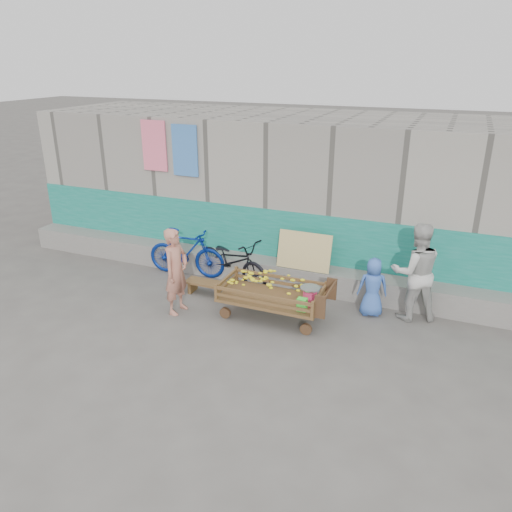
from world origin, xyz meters
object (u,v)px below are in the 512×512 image
at_px(child, 373,287).
at_px(bicycle_blue, 186,252).
at_px(bench, 211,286).
at_px(bicycle_dark, 232,260).
at_px(vendor_man, 176,271).
at_px(woman, 416,272).
at_px(banana_cart, 270,288).

bearing_deg(child, bicycle_blue, -19.62).
relative_size(bench, bicycle_dark, 0.56).
xyz_separation_m(vendor_man, woman, (3.74, 1.31, 0.09)).
relative_size(woman, bicycle_blue, 1.03).
relative_size(bench, woman, 0.59).
height_order(bench, bicycle_blue, bicycle_blue).
height_order(banana_cart, child, child).
xyz_separation_m(woman, bicycle_blue, (-4.37, 0.11, -0.35)).
bearing_deg(child, bench, -8.23).
bearing_deg(woman, bicycle_blue, -23.01).
bearing_deg(bicycle_blue, woman, -95.76).
bearing_deg(bicycle_blue, bicycle_dark, -93.38).
distance_m(bench, child, 2.90).
xyz_separation_m(banana_cart, child, (1.56, 0.76, -0.03)).
bearing_deg(woman, banana_cart, 0.73).
bearing_deg(bicycle_dark, woman, -73.03).
xyz_separation_m(child, bicycle_blue, (-3.73, 0.26, -0.03)).
distance_m(bench, bicycle_blue, 1.12).
relative_size(vendor_man, woman, 0.90).
xyz_separation_m(woman, child, (-0.64, -0.15, -0.33)).
relative_size(bench, child, 0.96).
xyz_separation_m(vendor_man, child, (3.10, 1.16, -0.24)).
bearing_deg(vendor_man, child, -65.26).
distance_m(banana_cart, bench, 1.40).
bearing_deg(bench, bicycle_dark, 79.08).
xyz_separation_m(bench, woman, (3.50, 0.52, 0.66)).
xyz_separation_m(child, bicycle_dark, (-2.73, 0.27, -0.05)).
bearing_deg(bicycle_dark, banana_cart, -112.30).
bearing_deg(child, vendor_man, 4.83).
height_order(bench, woman, woman).
bearing_deg(vendor_man, banana_cart, -71.09).
distance_m(banana_cart, bicycle_dark, 1.56).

